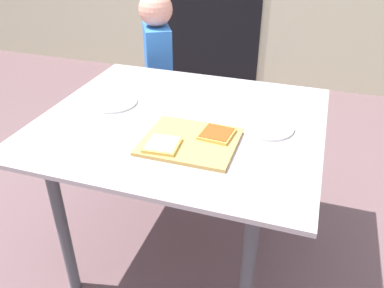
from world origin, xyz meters
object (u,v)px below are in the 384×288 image
pizza_slice_near_left (162,145)px  dining_table (181,139)px  plate_white_left (112,102)px  child_left (158,69)px  cutting_board (190,141)px  plate_white_right (266,127)px  pizza_slice_far_right (217,134)px

pizza_slice_near_left → dining_table: bearing=94.1°
dining_table → plate_white_left: size_ratio=5.22×
plate_white_left → child_left: bearing=96.0°
cutting_board → plate_white_right: bearing=39.5°
pizza_slice_far_right → dining_table: bearing=149.7°
dining_table → child_left: bearing=119.0°
dining_table → pizza_slice_far_right: (0.18, -0.10, 0.11)m
plate_white_right → dining_table: bearing=-173.8°
pizza_slice_far_right → pizza_slice_near_left: same height
pizza_slice_near_left → plate_white_right: (0.32, 0.27, -0.02)m
pizza_slice_far_right → child_left: (-0.58, 0.83, -0.11)m
plate_white_right → plate_white_left: bearing=179.0°
pizza_slice_far_right → plate_white_left: (-0.51, 0.15, -0.02)m
dining_table → plate_white_right: plate_white_right is taller
dining_table → cutting_board: bearing=-60.0°
plate_white_left → plate_white_right: bearing=-1.0°
plate_white_right → pizza_slice_near_left: bearing=-139.4°
pizza_slice_far_right → pizza_slice_near_left: size_ratio=1.01×
plate_white_right → pizza_slice_far_right: bearing=-138.8°
cutting_board → pizza_slice_near_left: bearing=-136.2°
pizza_slice_near_left → plate_white_left: size_ratio=0.59×
pizza_slice_far_right → plate_white_right: size_ratio=0.60×
cutting_board → pizza_slice_near_left: 0.11m
plate_white_left → child_left: (-0.07, 0.68, -0.10)m
child_left → plate_white_right: bearing=-43.1°
plate_white_left → plate_white_right: same height
cutting_board → child_left: size_ratio=0.32×
pizza_slice_far_right → child_left: 1.01m
dining_table → cutting_board: (0.09, -0.16, 0.10)m
dining_table → plate_white_right: 0.35m
dining_table → plate_white_left: bearing=171.8°
cutting_board → pizza_slice_near_left: (-0.08, -0.07, 0.01)m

